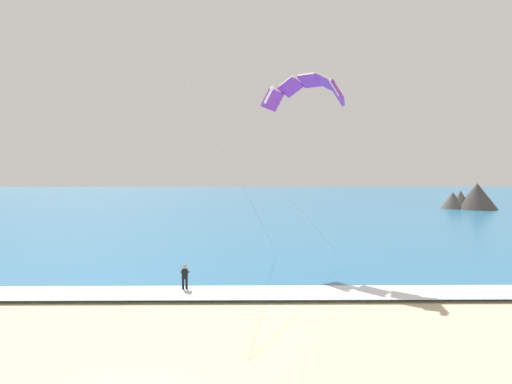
{
  "coord_description": "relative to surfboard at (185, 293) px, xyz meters",
  "views": [
    {
      "loc": [
        4.05,
        -15.13,
        7.68
      ],
      "look_at": [
        4.39,
        16.0,
        5.77
      ],
      "focal_mm": 35.26,
      "sensor_mm": 36.0,
      "label": 1
    }
  ],
  "objects": [
    {
      "name": "kite_primary",
      "position": [
        8.01,
        9.22,
        13.11
      ],
      "size": [
        10.58,
        11.14,
        13.08
      ],
      "color": "purple"
    },
    {
      "name": "headland_right",
      "position": [
        38.27,
        49.32,
        1.88
      ],
      "size": [
        8.76,
        6.55,
        4.27
      ],
      "color": "#56514C",
      "rests_on": "ground"
    },
    {
      "name": "sea",
      "position": [
        -0.22,
        58.24,
        0.07
      ],
      "size": [
        200.0,
        120.0,
        0.2
      ],
      "primitive_type": "cube",
      "color": "teal",
      "rests_on": "ground"
    },
    {
      "name": "surfboard",
      "position": [
        0.0,
        0.0,
        0.0
      ],
      "size": [
        0.54,
        1.43,
        0.09
      ],
      "color": "yellow",
      "rests_on": "ground"
    },
    {
      "name": "surf_foam",
      "position": [
        -0.22,
        -0.76,
        0.19
      ],
      "size": [
        200.0,
        3.05,
        0.04
      ],
      "primitive_type": "cube",
      "color": "white",
      "rests_on": "sea"
    },
    {
      "name": "kitesurfer",
      "position": [
        -0.0,
        0.02,
        0.91
      ],
      "size": [
        0.55,
        0.54,
        1.69
      ],
      "color": "black",
      "rests_on": "ground"
    }
  ]
}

